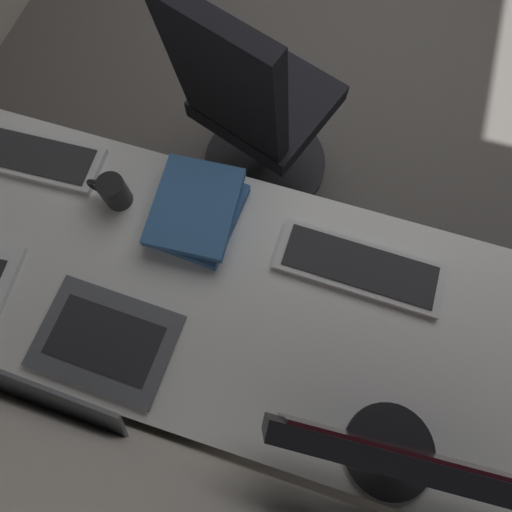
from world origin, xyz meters
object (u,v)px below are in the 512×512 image
object	(u,v)px
coffee_mug	(113,191)
monitor_primary	(432,466)
laptop_leftmost	(87,364)
keyboard_main	(359,267)
keyboard_spare	(27,155)
book_stack_near	(196,211)
office_chair	(255,115)
drawer_pedestal	(197,319)

from	to	relation	value
coffee_mug	monitor_primary	bearing A→B (deg)	154.40
laptop_leftmost	keyboard_main	xyz separation A→B (m)	(-0.54, -0.42, -0.04)
keyboard_spare	coffee_mug	bearing A→B (deg)	170.84
book_stack_near	coffee_mug	world-z (taller)	coffee_mug
laptop_leftmost	book_stack_near	distance (m)	0.45
keyboard_spare	office_chair	distance (m)	0.77
keyboard_spare	monitor_primary	bearing A→B (deg)	158.44
keyboard_main	keyboard_spare	size ratio (longest dim) A/B	0.99
keyboard_spare	drawer_pedestal	bearing A→B (deg)	155.50
keyboard_main	book_stack_near	world-z (taller)	book_stack_near
drawer_pedestal	coffee_mug	bearing A→B (deg)	-39.31
monitor_primary	keyboard_main	distance (m)	0.48
coffee_mug	laptop_leftmost	bearing A→B (deg)	106.04
book_stack_near	keyboard_main	bearing A→B (deg)	177.75
keyboard_main	coffee_mug	distance (m)	0.66
monitor_primary	keyboard_main	bearing A→B (deg)	-68.29
laptop_leftmost	book_stack_near	size ratio (longest dim) A/B	1.21
drawer_pedestal	keyboard_main	world-z (taller)	keyboard_main
drawer_pedestal	laptop_leftmost	xyz separation A→B (m)	(0.12, 0.22, 0.43)
keyboard_main	coffee_mug	bearing A→B (deg)	0.03
keyboard_spare	book_stack_near	distance (m)	0.51
drawer_pedestal	office_chair	size ratio (longest dim) A/B	0.72
drawer_pedestal	coffee_mug	distance (m)	0.52
keyboard_main	office_chair	xyz separation A→B (m)	(0.45, -0.56, -0.28)
drawer_pedestal	book_stack_near	bearing A→B (deg)	-85.34
drawer_pedestal	keyboard_main	distance (m)	0.61
monitor_primary	coffee_mug	bearing A→B (deg)	-25.60
book_stack_near	coffee_mug	size ratio (longest dim) A/B	2.45
monitor_primary	keyboard_main	world-z (taller)	monitor_primary
monitor_primary	laptop_leftmost	bearing A→B (deg)	2.32
laptop_leftmost	drawer_pedestal	bearing A→B (deg)	-117.53
laptop_leftmost	keyboard_main	bearing A→B (deg)	-142.15
monitor_primary	laptop_leftmost	xyz separation A→B (m)	(0.69, 0.03, -0.19)
drawer_pedestal	monitor_primary	distance (m)	0.87
laptop_leftmost	office_chair	distance (m)	1.04
office_chair	laptop_leftmost	bearing A→B (deg)	84.88
monitor_primary	office_chair	bearing A→B (deg)	-57.66
drawer_pedestal	keyboard_spare	bearing A→B (deg)	-24.50
laptop_leftmost	keyboard_spare	xyz separation A→B (m)	(0.41, -0.46, -0.04)
monitor_primary	laptop_leftmost	world-z (taller)	monitor_primary
monitor_primary	drawer_pedestal	bearing A→B (deg)	-18.75
drawer_pedestal	monitor_primary	bearing A→B (deg)	161.25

